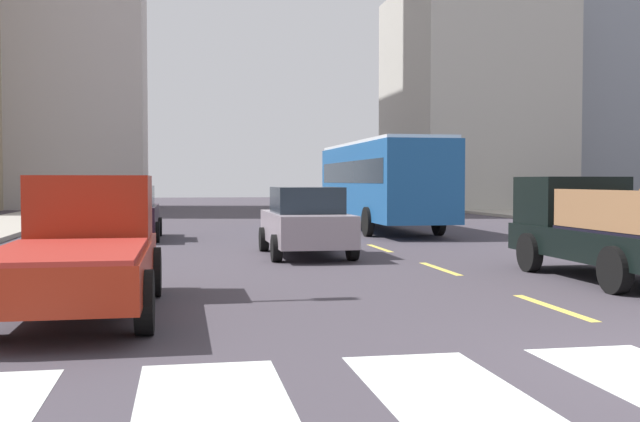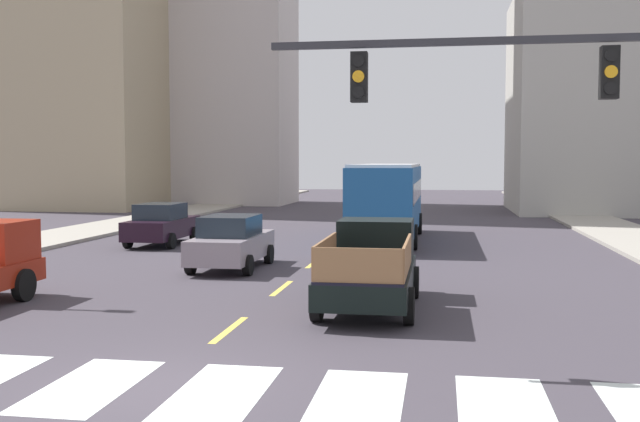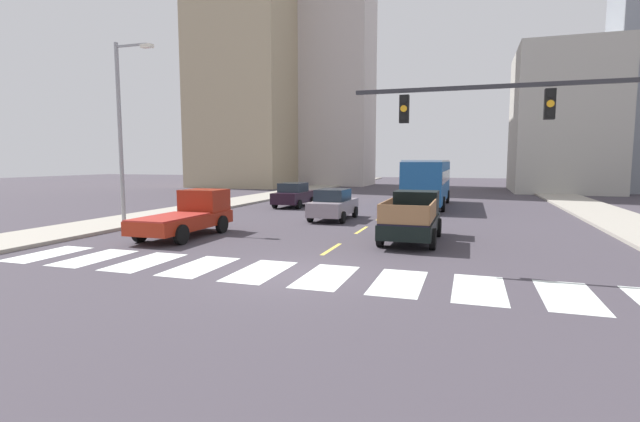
{
  "view_description": "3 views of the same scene",
  "coord_description": "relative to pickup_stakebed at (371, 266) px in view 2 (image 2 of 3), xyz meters",
  "views": [
    {
      "loc": [
        -5.39,
        -6.31,
        1.87
      ],
      "look_at": [
        -1.97,
        12.43,
        1.11
      ],
      "focal_mm": 42.4,
      "sensor_mm": 36.0,
      "label": 1
    },
    {
      "loc": [
        4.25,
        -10.36,
        3.43
      ],
      "look_at": [
        -0.08,
        15.87,
        1.64
      ],
      "focal_mm": 41.41,
      "sensor_mm": 36.0,
      "label": 2
    },
    {
      "loc": [
        4.84,
        -12.28,
        3.28
      ],
      "look_at": [
        -1.59,
        7.49,
        1.01
      ],
      "focal_mm": 25.94,
      "sensor_mm": 36.0,
      "label": 3
    }
  ],
  "objects": [
    {
      "name": "ground_plane",
      "position": [
        -2.62,
        -7.04,
        -0.94
      ],
      "size": [
        160.0,
        160.0,
        0.0
      ],
      "primitive_type": "plane",
      "color": "#403A43"
    },
    {
      "name": "sidewalk_left",
      "position": [
        -15.26,
        10.96,
        -0.86
      ],
      "size": [
        3.66,
        110.0,
        0.15
      ],
      "primitive_type": "cube",
      "color": "#A39D90",
      "rests_on": "ground"
    },
    {
      "name": "crosswalk_stripe_4",
      "position": [
        -3.65,
        -7.04,
        -0.93
      ],
      "size": [
        1.3,
        2.89,
        0.01
      ],
      "primitive_type": "cube",
      "color": "silver",
      "rests_on": "ground"
    },
    {
      "name": "crosswalk_stripe_5",
      "position": [
        -1.59,
        -7.04,
        -0.93
      ],
      "size": [
        1.3,
        2.89,
        0.01
      ],
      "primitive_type": "cube",
      "color": "silver",
      "rests_on": "ground"
    },
    {
      "name": "crosswalk_stripe_6",
      "position": [
        0.47,
        -7.04,
        -0.93
      ],
      "size": [
        1.3,
        2.89,
        0.01
      ],
      "primitive_type": "cube",
      "color": "silver",
      "rests_on": "ground"
    },
    {
      "name": "crosswalk_stripe_7",
      "position": [
        2.53,
        -7.04,
        -0.93
      ],
      "size": [
        1.3,
        2.89,
        0.01
      ],
      "primitive_type": "cube",
      "color": "silver",
      "rests_on": "ground"
    },
    {
      "name": "lane_dash_0",
      "position": [
        -2.62,
        -3.04,
        -0.93
      ],
      "size": [
        0.16,
        2.4,
        0.01
      ],
      "primitive_type": "cube",
      "color": "#E3C94E",
      "rests_on": "ground"
    },
    {
      "name": "lane_dash_1",
      "position": [
        -2.62,
        1.96,
        -0.93
      ],
      "size": [
        0.16,
        2.4,
        0.01
      ],
      "primitive_type": "cube",
      "color": "#E3C94E",
      "rests_on": "ground"
    },
    {
      "name": "lane_dash_2",
      "position": [
        -2.62,
        6.96,
        -0.93
      ],
      "size": [
        0.16,
        2.4,
        0.01
      ],
      "primitive_type": "cube",
      "color": "#E3C94E",
      "rests_on": "ground"
    },
    {
      "name": "lane_dash_3",
      "position": [
        -2.62,
        11.96,
        -0.93
      ],
      "size": [
        0.16,
        2.4,
        0.01
      ],
      "primitive_type": "cube",
      "color": "#E3C94E",
      "rests_on": "ground"
    },
    {
      "name": "lane_dash_4",
      "position": [
        -2.62,
        16.96,
        -0.93
      ],
      "size": [
        0.16,
        2.4,
        0.01
      ],
      "primitive_type": "cube",
      "color": "#E3C94E",
      "rests_on": "ground"
    },
    {
      "name": "lane_dash_5",
      "position": [
        -2.62,
        21.96,
        -0.93
      ],
      "size": [
        0.16,
        2.4,
        0.01
      ],
      "primitive_type": "cube",
      "color": "#E3C94E",
      "rests_on": "ground"
    },
    {
      "name": "lane_dash_6",
      "position": [
        -2.62,
        26.96,
        -0.93
      ],
      "size": [
        0.16,
        2.4,
        0.01
      ],
      "primitive_type": "cube",
      "color": "#E3C94E",
      "rests_on": "ground"
    },
    {
      "name": "lane_dash_7",
      "position": [
        -2.62,
        31.96,
        -0.93
      ],
      "size": [
        0.16,
        2.4,
        0.01
      ],
      "primitive_type": "cube",
      "color": "#E3C94E",
      "rests_on": "ground"
    },
    {
      "name": "pickup_stakebed",
      "position": [
        0.0,
        0.0,
        0.0
      ],
      "size": [
        2.18,
        5.2,
        1.96
      ],
      "rotation": [
        0.0,
        0.0,
        -0.01
      ],
      "color": "black",
      "rests_on": "ground"
    },
    {
      "name": "city_bus",
      "position": [
        -0.63,
        14.29,
        1.02
      ],
      "size": [
        2.72,
        10.8,
        3.32
      ],
      "rotation": [
        0.0,
        0.0,
        -0.03
      ],
      "color": "#1C5391",
      "rests_on": "ground"
    },
    {
      "name": "sedan_near_left",
      "position": [
        -4.98,
        5.25,
        -0.08
      ],
      "size": [
        2.02,
        4.4,
        1.72
      ],
      "rotation": [
        0.0,
        0.0,
        -0.03
      ],
      "color": "gray",
      "rests_on": "ground"
    },
    {
      "name": "sedan_near_right",
      "position": [
        -9.72,
        11.34,
        -0.08
      ],
      "size": [
        2.02,
        4.4,
        1.72
      ],
      "rotation": [
        0.0,
        0.0,
        -0.05
      ],
      "color": "black",
      "rests_on": "ground"
    },
    {
      "name": "block_mid_right",
      "position": [
        11.27,
        35.36,
        6.45
      ],
      "size": [
        9.71,
        11.91,
        14.77
      ],
      "primitive_type": "cube",
      "color": "#AFABA1",
      "rests_on": "ground"
    },
    {
      "name": "block_low_left",
      "position": [
        -16.13,
        41.29,
        13.62
      ],
      "size": [
        11.17,
        7.8,
        29.12
      ],
      "primitive_type": "cube",
      "color": "#BFB4B0",
      "rests_on": "ground"
    }
  ]
}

